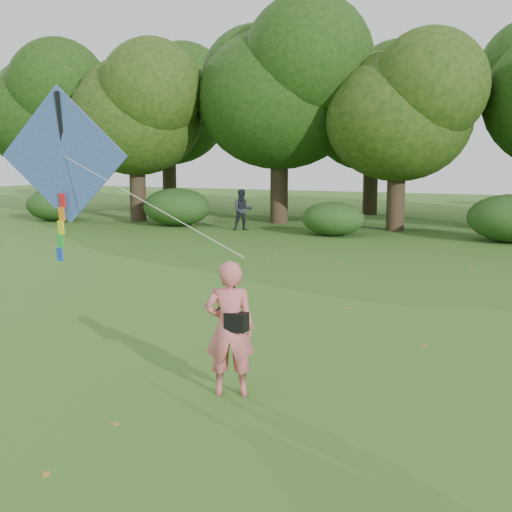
% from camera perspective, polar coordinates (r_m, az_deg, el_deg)
% --- Properties ---
extents(ground, '(100.00, 100.00, 0.00)m').
position_cam_1_polar(ground, '(10.08, -0.10, -10.40)').
color(ground, '#265114').
rests_on(ground, ground).
extents(man_kite_flyer, '(0.82, 0.69, 1.91)m').
position_cam_1_polar(man_kite_flyer, '(8.98, -2.35, -6.44)').
color(man_kite_flyer, '#CD6064').
rests_on(man_kite_flyer, ground).
extents(bystander_left, '(1.13, 1.06, 1.85)m').
position_cam_1_polar(bystander_left, '(28.82, -1.20, 4.12)').
color(bystander_left, '#22272E').
rests_on(bystander_left, ground).
extents(crossbody_bag, '(0.43, 0.20, 0.73)m').
position_cam_1_polar(crossbody_bag, '(8.87, -1.77, -5.79)').
color(crossbody_bag, black).
rests_on(crossbody_bag, ground).
extents(flying_kite, '(5.81, 2.13, 3.27)m').
position_cam_1_polar(flying_kite, '(12.54, -16.70, 8.32)').
color(flying_kite, '#255CA0').
rests_on(flying_kite, ground).
extents(tree_line, '(54.70, 15.30, 9.48)m').
position_cam_1_polar(tree_line, '(31.73, 20.31, 12.48)').
color(tree_line, '#3A2D1E').
rests_on(tree_line, ground).
extents(shrub_band, '(39.15, 3.22, 1.88)m').
position_cam_1_polar(shrub_band, '(26.81, 13.91, 3.35)').
color(shrub_band, '#264919').
rests_on(shrub_band, ground).
extents(fallen_leaves, '(10.42, 15.53, 0.01)m').
position_cam_1_polar(fallen_leaves, '(15.03, 5.33, -3.92)').
color(fallen_leaves, olive).
rests_on(fallen_leaves, ground).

